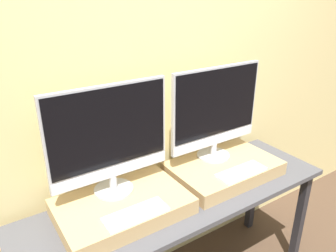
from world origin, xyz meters
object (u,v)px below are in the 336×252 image
object	(u,v)px
keyboard_left	(136,214)
keyboard_right	(241,172)
monitor_right	(216,110)
monitor_left	(110,137)

from	to	relation	value
keyboard_left	keyboard_right	xyz separation A→B (m)	(0.70, 0.00, 0.00)
monitor_right	keyboard_right	distance (m)	0.39
monitor_left	keyboard_right	size ratio (longest dim) A/B	2.04
keyboard_left	monitor_right	distance (m)	0.80
keyboard_left	monitor_right	size ratio (longest dim) A/B	0.49
monitor_left	keyboard_left	bearing A→B (deg)	-90.00
keyboard_left	keyboard_right	bearing A→B (deg)	0.00
keyboard_left	monitor_left	bearing A→B (deg)	90.00
keyboard_right	monitor_left	bearing A→B (deg)	160.37
monitor_left	keyboard_left	world-z (taller)	monitor_left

